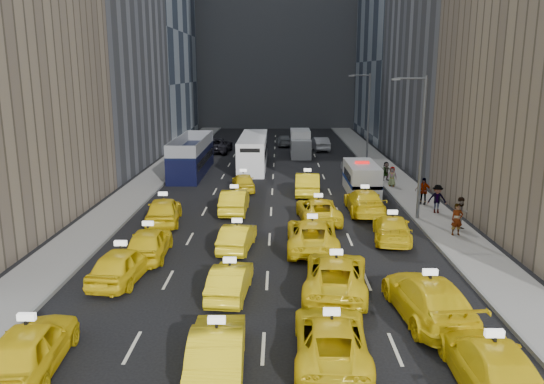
{
  "coord_description": "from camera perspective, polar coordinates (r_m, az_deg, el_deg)",
  "views": [
    {
      "loc": [
        0.52,
        -20.45,
        9.27
      ],
      "look_at": [
        0.1,
        11.15,
        2.0
      ],
      "focal_mm": 35.0,
      "sensor_mm": 36.0,
      "label": 1
    }
  ],
  "objects": [
    {
      "name": "building_backdrop",
      "position": [
        93.07,
        0.46,
        19.57
      ],
      "size": [
        30.0,
        12.0,
        40.0
      ],
      "primitive_type": "cube",
      "color": "slate",
      "rests_on": "ground"
    },
    {
      "name": "streetlight_far",
      "position": [
        53.34,
        10.21,
        8.07
      ],
      "size": [
        2.15,
        0.22,
        9.0
      ],
      "color": "#595B60",
      "rests_on": "ground"
    },
    {
      "name": "pedestrian_0",
      "position": [
        31.67,
        19.28,
        -2.8
      ],
      "size": [
        0.7,
        0.49,
        1.83
      ],
      "primitive_type": "imported",
      "rotation": [
        0.0,
        0.0,
        0.08
      ],
      "color": "gray",
      "rests_on": "sidewalk_east"
    },
    {
      "name": "taxi_16",
      "position": [
        41.66,
        -3.1,
        1.08
      ],
      "size": [
        2.19,
        4.35,
        1.42
      ],
      "primitive_type": "imported",
      "rotation": [
        0.0,
        0.0,
        3.27
      ],
      "color": "yellow",
      "rests_on": "ground"
    },
    {
      "name": "taxi_0",
      "position": [
        18.86,
        -24.59,
        -14.94
      ],
      "size": [
        2.24,
        4.9,
        1.63
      ],
      "primitive_type": "imported",
      "rotation": [
        0.0,
        0.0,
        3.21
      ],
      "color": "yellow",
      "rests_on": "ground"
    },
    {
      "name": "misc_car_4",
      "position": [
        63.24,
        5.19,
        5.2
      ],
      "size": [
        2.15,
        4.97,
        1.59
      ],
      "primitive_type": "imported",
      "rotation": [
        0.0,
        0.0,
        3.24
      ],
      "color": "#9A9CA1",
      "rests_on": "ground"
    },
    {
      "name": "double_decker",
      "position": [
        49.13,
        -8.63,
        3.87
      ],
      "size": [
        3.54,
        11.53,
        3.3
      ],
      "rotation": [
        0.0,
        0.0,
        0.09
      ],
      "color": "black",
      "rests_on": "ground"
    },
    {
      "name": "curb_east",
      "position": [
        47.14,
        11.18,
        1.48
      ],
      "size": [
        0.15,
        90.0,
        0.18
      ],
      "primitive_type": "cube",
      "color": "slate",
      "rests_on": "ground"
    },
    {
      "name": "pedestrian_5",
      "position": [
        45.84,
        12.16,
        2.21
      ],
      "size": [
        1.55,
        0.94,
        1.61
      ],
      "primitive_type": "imported",
      "rotation": [
        0.0,
        0.0,
        0.37
      ],
      "color": "gray",
      "rests_on": "sidewalk_east"
    },
    {
      "name": "taxi_9",
      "position": [
        28.13,
        -3.76,
        -4.84
      ],
      "size": [
        1.93,
        4.3,
        1.37
      ],
      "primitive_type": "imported",
      "rotation": [
        0.0,
        0.0,
        3.02
      ],
      "color": "yellow",
      "rests_on": "ground"
    },
    {
      "name": "taxi_15",
      "position": [
        35.6,
        9.91,
        -1.01
      ],
      "size": [
        2.23,
        5.5,
        1.59
      ],
      "primitive_type": "imported",
      "rotation": [
        0.0,
        0.0,
        3.14
      ],
      "color": "yellow",
      "rests_on": "ground"
    },
    {
      "name": "ground",
      "position": [
        22.46,
        -0.64,
        -11.43
      ],
      "size": [
        160.0,
        160.0,
        0.0
      ],
      "primitive_type": "plane",
      "color": "black",
      "rests_on": "ground"
    },
    {
      "name": "misc_car_3",
      "position": [
        64.73,
        -1.71,
        5.35
      ],
      "size": [
        1.89,
        4.24,
        1.41
      ],
      "primitive_type": "imported",
      "rotation": [
        0.0,
        0.0,
        3.09
      ],
      "color": "black",
      "rests_on": "ground"
    },
    {
      "name": "misc_car_2",
      "position": [
        66.85,
        1.31,
        5.56
      ],
      "size": [
        2.28,
        4.77,
        1.34
      ],
      "primitive_type": "imported",
      "rotation": [
        0.0,
        0.0,
        3.23
      ],
      "color": "slate",
      "rests_on": "ground"
    },
    {
      "name": "streetlight_near",
      "position": [
        33.86,
        15.64,
        5.1
      ],
      "size": [
        2.15,
        0.22,
        9.0
      ],
      "color": "#595B60",
      "rests_on": "ground"
    },
    {
      "name": "taxi_17",
      "position": [
        40.49,
        3.82,
        0.91
      ],
      "size": [
        2.01,
        5.17,
        1.68
      ],
      "primitive_type": "imported",
      "rotation": [
        0.0,
        0.0,
        3.1
      ],
      "color": "yellow",
      "rests_on": "ground"
    },
    {
      "name": "taxi_8",
      "position": [
        27.54,
        -13.09,
        -5.32
      ],
      "size": [
        2.06,
        4.72,
        1.58
      ],
      "primitive_type": "imported",
      "rotation": [
        0.0,
        0.0,
        3.18
      ],
      "color": "yellow",
      "rests_on": "ground"
    },
    {
      "name": "taxi_2",
      "position": [
        18.11,
        6.36,
        -15.33
      ],
      "size": [
        2.56,
        5.21,
        1.42
      ],
      "primitive_type": "imported",
      "rotation": [
        0.0,
        0.0,
        3.1
      ],
      "color": "yellow",
      "rests_on": "ground"
    },
    {
      "name": "taxi_6",
      "position": [
        23.05,
        6.87,
        -8.77
      ],
      "size": [
        3.23,
        5.86,
        1.55
      ],
      "primitive_type": "imported",
      "rotation": [
        0.0,
        0.0,
        3.02
      ],
      "color": "yellow",
      "rests_on": "ground"
    },
    {
      "name": "taxi_3",
      "position": [
        17.76,
        22.52,
        -16.7
      ],
      "size": [
        2.24,
        5.35,
        1.54
      ],
      "primitive_type": "imported",
      "rotation": [
        0.0,
        0.0,
        3.13
      ],
      "color": "yellow",
      "rests_on": "ground"
    },
    {
      "name": "pedestrian_3",
      "position": [
        38.33,
        15.96,
        0.11
      ],
      "size": [
        1.2,
        0.89,
        1.86
      ],
      "primitive_type": "imported",
      "rotation": [
        0.0,
        0.0,
        -0.41
      ],
      "color": "gray",
      "rests_on": "sidewalk_east"
    },
    {
      "name": "curb_west",
      "position": [
        47.34,
        -10.92,
        1.54
      ],
      "size": [
        0.15,
        90.0,
        0.18
      ],
      "primitive_type": "cube",
      "color": "slate",
      "rests_on": "ground"
    },
    {
      "name": "taxi_1",
      "position": [
        17.33,
        -5.9,
        -16.47
      ],
      "size": [
        1.84,
        4.78,
        1.55
      ],
      "primitive_type": "imported",
      "rotation": [
        0.0,
        0.0,
        3.18
      ],
      "color": "yellow",
      "rests_on": "ground"
    },
    {
      "name": "sidewalk_west",
      "position": [
        47.66,
        -12.62,
        1.51
      ],
      "size": [
        3.0,
        90.0,
        0.15
      ],
      "primitive_type": "cube",
      "color": "gray",
      "rests_on": "ground"
    },
    {
      "name": "misc_car_0",
      "position": [
        48.97,
        8.78,
        2.72
      ],
      "size": [
        1.98,
        4.38,
        1.39
      ],
      "primitive_type": "imported",
      "rotation": [
        0.0,
        0.0,
        3.26
      ],
      "color": "#A3A4AA",
      "rests_on": "ground"
    },
    {
      "name": "city_bus",
      "position": [
        51.84,
        -2.03,
        4.35
      ],
      "size": [
        3.55,
        12.08,
        3.07
      ],
      "rotation": [
        0.0,
        0.0,
        -0.09
      ],
      "color": "white",
      "rests_on": "ground"
    },
    {
      "name": "misc_car_1",
      "position": [
        61.73,
        -5.83,
        5.03
      ],
      "size": [
        3.12,
        6.11,
        1.65
      ],
      "primitive_type": "imported",
      "rotation": [
        0.0,
        0.0,
        3.08
      ],
      "color": "black",
      "rests_on": "ground"
    },
    {
      "name": "taxi_14",
      "position": [
        33.38,
        4.98,
        -1.93
      ],
      "size": [
        2.79,
        5.38,
        1.45
      ],
      "primitive_type": "imported",
      "rotation": [
        0.0,
        0.0,
        3.22
      ],
      "color": "yellow",
      "rests_on": "ground"
    },
    {
      "name": "taxi_4",
      "position": [
        24.89,
        -15.83,
        -7.5
      ],
      "size": [
        2.35,
        4.77,
        1.56
      ],
      "primitive_type": "imported",
      "rotation": [
        0.0,
        0.0,
        3.03
      ],
      "color": "yellow",
      "rests_on": "ground"
    },
    {
      "name": "nypd_van",
      "position": [
        41.4,
        9.6,
        1.42
      ],
      "size": [
        2.58,
        5.9,
        2.48
      ],
      "rotation": [
        0.0,
        0.0,
        -0.06
      ],
      "color": "silver",
      "rests_on": "ground"
    },
    {
      "name": "taxi_13",
      "position": [
        35.31,
        -4.06,
        -0.98
      ],
      "size": [
        1.73,
        4.79,
        1.57
      ],
      "primitive_type": "imported",
      "rotation": [
        0.0,
        0.0,
        3.13
      ],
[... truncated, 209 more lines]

